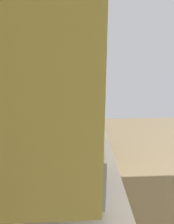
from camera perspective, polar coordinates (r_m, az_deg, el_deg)
name	(u,v)px	position (r m, az deg, el deg)	size (l,w,h in m)	color
wall_back	(37,111)	(1.92, -13.44, 0.35)	(4.21, 0.12, 2.58)	beige
counter_run	(79,221)	(1.98, -2.12, -27.38)	(3.25, 0.63, 0.91)	#E8CF7E
upper_cabinets	(57,57)	(1.39, -8.19, 14.61)	(2.05, 0.35, 0.56)	#E3CE81
oven_range	(78,128)	(3.63, -2.37, -4.34)	(0.70, 0.64, 1.09)	black
microwave	(76,166)	(1.47, -3.06, -14.51)	(0.47, 0.36, 0.33)	#B7BABF
bowl	(87,124)	(2.51, -0.01, -3.31)	(0.16, 0.16, 0.06)	#4C8CBF
kettle	(89,134)	(2.14, 0.49, -6.11)	(0.16, 0.12, 0.17)	black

